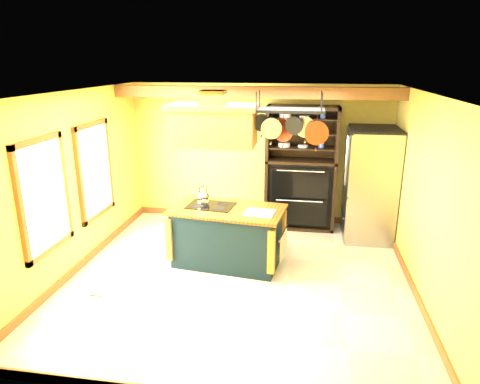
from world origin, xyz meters
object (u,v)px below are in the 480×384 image
(refrigerator, at_px, (370,186))
(hutch, at_px, (300,182))
(kitchen_island, at_px, (227,235))
(range_hood, at_px, (213,123))
(pot_rack, at_px, (290,119))

(refrigerator, xyz_separation_m, hutch, (-1.23, 0.35, -0.06))
(kitchen_island, relative_size, refrigerator, 0.94)
(range_hood, xyz_separation_m, hutch, (1.28, 1.80, -1.33))
(kitchen_island, xyz_separation_m, range_hood, (-0.20, -0.00, 1.76))
(pot_rack, relative_size, refrigerator, 0.55)
(pot_rack, bearing_deg, kitchen_island, 179.93)
(pot_rack, bearing_deg, range_hood, -180.00)
(kitchen_island, bearing_deg, refrigerator, 39.37)
(range_hood, height_order, pot_rack, same)
(pot_rack, distance_m, hutch, 2.30)
(kitchen_island, bearing_deg, range_hood, -172.52)
(refrigerator, height_order, hutch, hutch)
(refrigerator, bearing_deg, range_hood, -149.87)
(kitchen_island, relative_size, hutch, 0.79)
(range_hood, height_order, hutch, range_hood)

